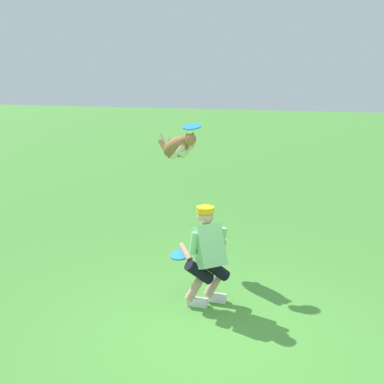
% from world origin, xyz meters
% --- Properties ---
extents(ground_plane, '(60.00, 60.00, 0.00)m').
position_xyz_m(ground_plane, '(0.00, 0.00, 0.00)').
color(ground_plane, '#448834').
extents(person, '(0.71, 0.57, 1.29)m').
position_xyz_m(person, '(0.28, -0.81, 0.70)').
color(person, silver).
rests_on(person, ground_plane).
extents(dog, '(0.82, 0.77, 0.55)m').
position_xyz_m(dog, '(1.11, -2.32, 1.80)').
color(dog, olive).
extents(frisbee_flying, '(0.36, 0.35, 0.10)m').
position_xyz_m(frisbee_flying, '(0.84, -2.18, 2.14)').
color(frisbee_flying, '#2392ED').
extents(frisbee_held, '(0.35, 0.34, 0.08)m').
position_xyz_m(frisbee_held, '(0.66, -0.88, 0.61)').
color(frisbee_held, '#2686E3').
rests_on(frisbee_held, person).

